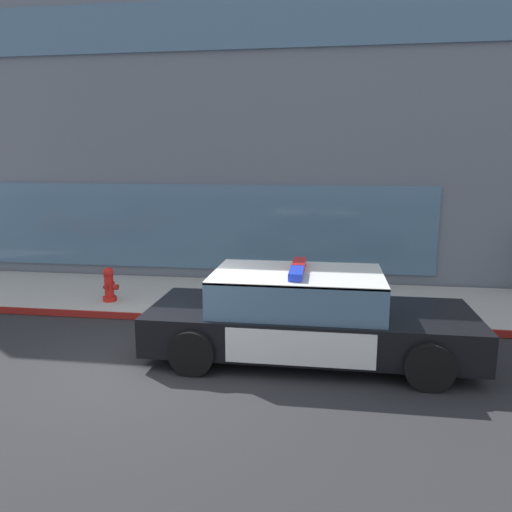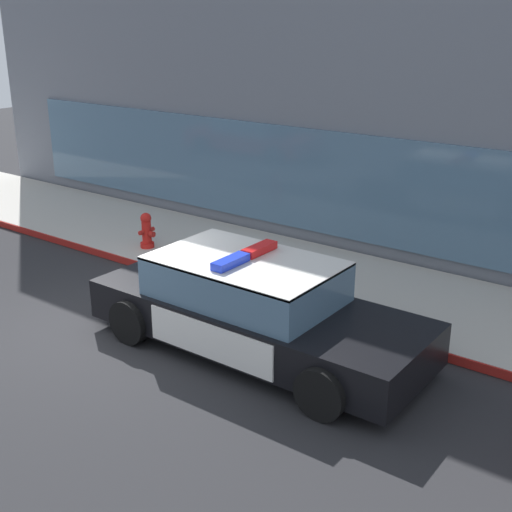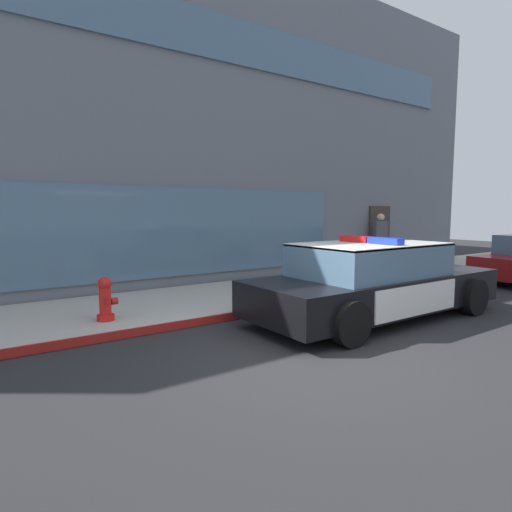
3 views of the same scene
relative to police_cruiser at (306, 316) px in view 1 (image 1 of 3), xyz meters
name	(u,v)px [view 1 (image 1 of 3)]	position (x,y,z in m)	size (l,w,h in m)	color
ground	(143,369)	(-2.40, -0.85, -0.68)	(48.00, 48.00, 0.00)	#262628
sidewalk	(203,297)	(-2.40, 2.82, -0.60)	(48.00, 2.97, 0.15)	#B2ADA3
curb_red_paint	(184,319)	(-2.40, 1.32, -0.60)	(28.80, 0.04, 0.14)	maroon
storefront_building	(290,124)	(-1.04, 9.66, 3.57)	(21.61, 10.70, 8.51)	slate
police_cruiser	(306,316)	(0.00, 0.00, 0.00)	(5.05, 2.09, 1.49)	black
fire_hydrant	(109,285)	(-4.23, 2.03, -0.18)	(0.34, 0.39, 0.73)	red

